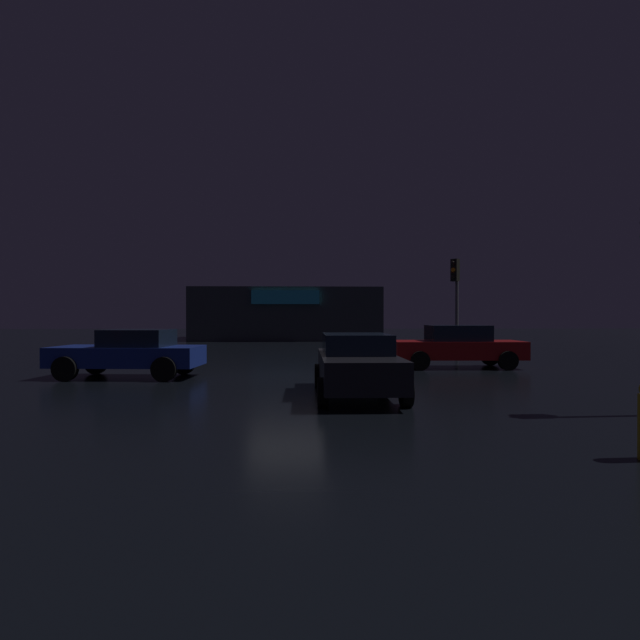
# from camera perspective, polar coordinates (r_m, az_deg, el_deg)

# --- Properties ---
(ground_plane) EXTENTS (120.00, 120.00, 0.00)m
(ground_plane) POSITION_cam_1_polar(r_m,az_deg,el_deg) (14.90, -3.78, -6.68)
(ground_plane) COLOR black
(store_building) EXTENTS (14.60, 9.73, 4.10)m
(store_building) POSITION_cam_1_polar(r_m,az_deg,el_deg) (39.98, -3.90, 0.68)
(store_building) COLOR #33383D
(store_building) RESTS_ON ground
(traffic_signal_cross_left) EXTENTS (0.43, 0.41, 4.43)m
(traffic_signal_cross_left) POSITION_cam_1_polar(r_m,az_deg,el_deg) (22.30, 15.93, 3.75)
(traffic_signal_cross_left) COLOR #595B60
(traffic_signal_cross_left) RESTS_ON ground
(car_near) EXTENTS (4.42, 2.21, 1.45)m
(car_near) POSITION_cam_1_polar(r_m,az_deg,el_deg) (15.45, -21.78, -3.63)
(car_near) COLOR navy
(car_near) RESTS_ON ground
(car_far) EXTENTS (4.62, 2.01, 1.53)m
(car_far) POSITION_cam_1_polar(r_m,az_deg,el_deg) (17.82, 16.08, -3.01)
(car_far) COLOR #A51414
(car_far) RESTS_ON ground
(car_crossing) EXTENTS (1.93, 4.20, 1.43)m
(car_crossing) POSITION_cam_1_polar(r_m,az_deg,el_deg) (11.15, 4.44, -5.21)
(car_crossing) COLOR black
(car_crossing) RESTS_ON ground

